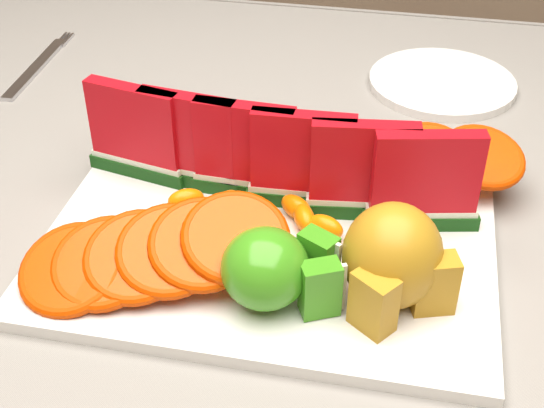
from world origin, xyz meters
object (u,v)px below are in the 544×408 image
Objects in this scene: platter at (270,239)px; apple_cluster at (274,269)px; pear_cluster at (394,260)px; side_plate at (442,83)px; fork at (39,65)px.

apple_cluster reaches higher than platter.
apple_cluster is at bearing -166.16° from pear_cluster.
apple_cluster is (0.02, -0.08, 0.04)m from platter.
side_plate is (0.15, 0.34, -0.00)m from platter.
pear_cluster is at bearing -28.00° from platter.
side_plate is (0.13, 0.43, -0.04)m from apple_cluster.
platter is 0.37m from side_plate.
platter reaches higher than side_plate.
pear_cluster is 0.41m from side_plate.
platter is 2.05× the size of fork.
fork is (-0.37, 0.29, -0.00)m from platter.
side_plate is at bearing 66.75° from platter.
fork is at bearing -174.58° from side_plate.
side_plate reaches higher than fork.
pear_cluster reaches higher than platter.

